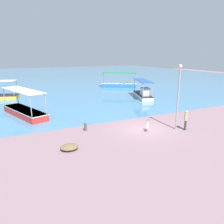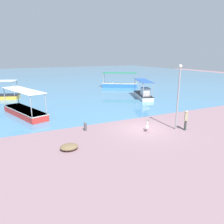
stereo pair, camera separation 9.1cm
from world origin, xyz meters
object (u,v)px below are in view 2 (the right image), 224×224
Objects in this scene: fishing_boat_far_right at (25,111)px; fisherman_standing at (186,120)px; pelican at (147,127)px; mooring_bollard at (85,126)px; net_pile at (69,147)px; fishing_boat_outer at (143,94)px; fishing_boat_near_right at (120,84)px; lamp_post at (178,94)px; glass_bottle at (148,120)px.

fisherman_standing is (11.86, -10.62, 0.38)m from fishing_boat_far_right.
pelican is 1.07× the size of mooring_bollard.
fishing_boat_outer is at bearing 41.40° from net_pile.
fishing_boat_near_right is at bearing 80.57° from fishing_boat_outer.
net_pile is (-16.21, -23.58, -0.38)m from fishing_boat_near_right.
fishing_boat_near_right is 11.03m from fishing_boat_outer.
pelican is 0.15× the size of lamp_post.
glass_bottle is (6.34, -0.07, -0.29)m from mooring_bollard.
pelican is 5.17m from mooring_bollard.
mooring_bollard is (4.17, -7.10, -0.13)m from fishing_boat_far_right.
pelican is (-9.41, -22.85, -0.20)m from fishing_boat_near_right.
fishing_boat_outer reaches higher than net_pile.
fishing_boat_outer is (16.35, 2.46, 0.10)m from fishing_boat_far_right.
lamp_post is 2.30m from fisherman_standing.
lamp_post is (-6.89, -23.47, 2.51)m from fishing_boat_near_right.
mooring_bollard is at bearing 152.36° from pelican.
lamp_post reaches higher than fishing_boat_near_right.
pelican reaches higher than net_pile.
fisherman_standing is at bearing -41.84° from fishing_boat_far_right.
glass_bottle is at bearing -110.44° from fishing_boat_near_right.
fishing_boat_far_right is (-18.15, -13.35, -0.04)m from fishing_boat_near_right.
net_pile is at bearing -124.51° from fishing_boat_near_right.
fishing_boat_far_right is 26.65× the size of glass_bottle.
fishing_boat_outer reaches higher than pelican.
pelican is (8.75, -9.50, -0.15)m from fishing_boat_far_right.
fishing_boat_near_right is 23.89× the size of glass_bottle.
fisherman_standing is at bearing -68.59° from glass_bottle.
lamp_post is at bearing -75.66° from glass_bottle.
fishing_boat_near_right is 22.53m from fishing_boat_far_right.
pelican is at bearing 165.99° from lamp_post.
fishing_boat_near_right reaches higher than net_pile.
fishing_boat_outer is 11.28m from glass_bottle.
glass_bottle is at bearing -0.62° from mooring_bollard.
mooring_bollard is 0.44× the size of fisherman_standing.
mooring_bollard is 8.47m from fisherman_standing.
net_pile is at bearing -79.26° from fishing_boat_far_right.
fishing_boat_outer is at bearing 57.58° from pelican.
lamp_post is (11.26, -10.13, 2.55)m from fishing_boat_far_right.
mooring_bollard reaches higher than net_pile.
glass_bottle is (-0.76, 2.96, -2.97)m from lamp_post.
glass_bottle is (-5.84, -9.64, -0.52)m from fishing_boat_outer.
fisherman_standing is at bearing -39.44° from lamp_post.
fisherman_standing is (-4.49, -13.08, 0.28)m from fishing_boat_outer.
fishing_boat_far_right reaches higher than pelican.
fishing_boat_outer reaches higher than fisherman_standing.
fishing_boat_near_right is at bearing 75.28° from fisherman_standing.
net_pile is (-2.23, -3.13, -0.21)m from mooring_bollard.
fishing_boat_outer is 14.18m from pelican.
fishing_boat_near_right is 3.82× the size of fisherman_standing.
fishing_boat_near_right is 8.06× the size of pelican.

